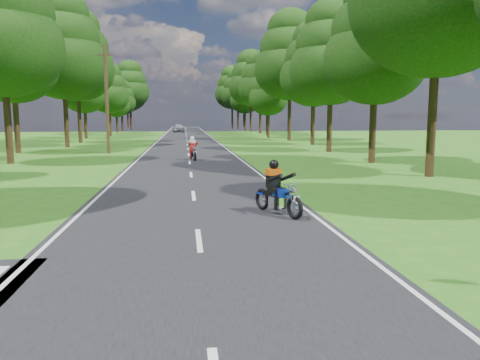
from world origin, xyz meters
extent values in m
plane|color=#286316|center=(0.00, 0.00, 0.00)|extent=(160.00, 160.00, 0.00)
cube|color=black|center=(0.00, 50.00, 0.01)|extent=(7.00, 140.00, 0.02)
cube|color=silver|center=(0.00, 2.00, 0.02)|extent=(0.12, 2.00, 0.01)
cube|color=silver|center=(0.00, 8.00, 0.02)|extent=(0.12, 2.00, 0.01)
cube|color=silver|center=(0.00, 14.00, 0.02)|extent=(0.12, 2.00, 0.01)
cube|color=silver|center=(0.00, 20.00, 0.02)|extent=(0.12, 2.00, 0.01)
cube|color=silver|center=(0.00, 26.00, 0.02)|extent=(0.12, 2.00, 0.01)
cube|color=silver|center=(0.00, 32.00, 0.02)|extent=(0.12, 2.00, 0.01)
cube|color=silver|center=(0.00, 38.00, 0.02)|extent=(0.12, 2.00, 0.01)
cube|color=silver|center=(0.00, 44.00, 0.02)|extent=(0.12, 2.00, 0.01)
cube|color=silver|center=(0.00, 50.00, 0.02)|extent=(0.12, 2.00, 0.01)
cube|color=silver|center=(0.00, 56.00, 0.02)|extent=(0.12, 2.00, 0.01)
cube|color=silver|center=(0.00, 62.00, 0.02)|extent=(0.12, 2.00, 0.01)
cube|color=silver|center=(0.00, 68.00, 0.02)|extent=(0.12, 2.00, 0.01)
cube|color=silver|center=(0.00, 74.00, 0.02)|extent=(0.12, 2.00, 0.01)
cube|color=silver|center=(0.00, 80.00, 0.02)|extent=(0.12, 2.00, 0.01)
cube|color=silver|center=(0.00, 86.00, 0.02)|extent=(0.12, 2.00, 0.01)
cube|color=silver|center=(0.00, 92.00, 0.02)|extent=(0.12, 2.00, 0.01)
cube|color=silver|center=(0.00, 98.00, 0.02)|extent=(0.12, 2.00, 0.01)
cube|color=silver|center=(0.00, 104.00, 0.02)|extent=(0.12, 2.00, 0.01)
cube|color=silver|center=(0.00, 110.00, 0.02)|extent=(0.12, 2.00, 0.01)
cube|color=silver|center=(0.00, 116.00, 0.02)|extent=(0.12, 2.00, 0.01)
cube|color=silver|center=(-3.30, 50.00, 0.02)|extent=(0.10, 140.00, 0.01)
cube|color=silver|center=(3.30, 50.00, 0.02)|extent=(0.10, 140.00, 0.01)
cylinder|color=black|center=(-10.57, 20.76, 1.96)|extent=(0.40, 0.40, 3.91)
ellipsoid|color=#0C340B|center=(-10.57, 20.76, 6.78)|extent=(6.85, 6.85, 5.82)
ellipsoid|color=#0C340B|center=(-10.57, 20.76, 8.68)|extent=(5.87, 5.87, 4.99)
cylinder|color=black|center=(-12.94, 29.18, 1.90)|extent=(0.40, 0.40, 3.79)
ellipsoid|color=#0C340B|center=(-12.94, 29.18, 6.57)|extent=(6.64, 6.64, 5.64)
ellipsoid|color=#0C340B|center=(-12.94, 29.18, 8.41)|extent=(5.69, 5.69, 4.84)
ellipsoid|color=#0C340B|center=(-12.94, 29.18, 10.26)|extent=(4.27, 4.27, 3.63)
cylinder|color=black|center=(-10.82, 35.60, 2.16)|extent=(0.40, 0.40, 4.32)
ellipsoid|color=#0C340B|center=(-10.82, 35.60, 7.47)|extent=(7.56, 7.56, 6.42)
ellipsoid|color=#0C340B|center=(-10.82, 35.60, 9.58)|extent=(6.48, 6.48, 5.51)
ellipsoid|color=#0C340B|center=(-10.82, 35.60, 11.68)|extent=(4.86, 4.86, 4.13)
cylinder|color=black|center=(-11.26, 43.10, 2.20)|extent=(0.40, 0.40, 4.40)
ellipsoid|color=#0C340B|center=(-11.26, 43.10, 7.62)|extent=(7.71, 7.71, 6.55)
ellipsoid|color=#0C340B|center=(-11.26, 43.10, 9.77)|extent=(6.60, 6.60, 5.61)
ellipsoid|color=#0C340B|center=(-11.26, 43.10, 11.92)|extent=(4.95, 4.95, 4.21)
cylinder|color=black|center=(-12.61, 52.78, 1.60)|extent=(0.40, 0.40, 3.20)
ellipsoid|color=#0C340B|center=(-12.61, 52.78, 5.54)|extent=(5.60, 5.60, 4.76)
ellipsoid|color=#0C340B|center=(-12.61, 52.78, 7.10)|extent=(4.80, 4.80, 4.08)
ellipsoid|color=#0C340B|center=(-12.61, 52.78, 8.66)|extent=(3.60, 3.60, 3.06)
cylinder|color=black|center=(-10.75, 60.15, 1.61)|extent=(0.40, 0.40, 3.22)
ellipsoid|color=#0C340B|center=(-10.75, 60.15, 5.58)|extent=(5.64, 5.64, 4.79)
ellipsoid|color=#0C340B|center=(-10.75, 60.15, 7.15)|extent=(4.83, 4.83, 4.11)
ellipsoid|color=#0C340B|center=(-10.75, 60.15, 8.72)|extent=(3.62, 3.62, 3.08)
cylinder|color=black|center=(-12.29, 67.91, 1.80)|extent=(0.40, 0.40, 3.61)
ellipsoid|color=#0C340B|center=(-12.29, 67.91, 6.25)|extent=(6.31, 6.31, 5.37)
ellipsoid|color=#0C340B|center=(-12.29, 67.91, 8.01)|extent=(5.41, 5.41, 4.60)
ellipsoid|color=#0C340B|center=(-12.29, 67.91, 9.76)|extent=(4.06, 4.06, 3.45)
cylinder|color=black|center=(-11.94, 75.74, 1.33)|extent=(0.40, 0.40, 2.67)
ellipsoid|color=#0C340B|center=(-11.94, 75.74, 4.62)|extent=(4.67, 4.67, 3.97)
ellipsoid|color=#0C340B|center=(-11.94, 75.74, 5.92)|extent=(4.00, 4.00, 3.40)
ellipsoid|color=#0C340B|center=(-11.94, 75.74, 7.22)|extent=(3.00, 3.00, 2.55)
cylinder|color=black|center=(-12.18, 84.90, 1.54)|extent=(0.40, 0.40, 3.09)
ellipsoid|color=#0C340B|center=(-12.18, 84.90, 5.34)|extent=(5.40, 5.40, 4.59)
ellipsoid|color=#0C340B|center=(-12.18, 84.90, 6.85)|extent=(4.63, 4.63, 3.93)
ellipsoid|color=#0C340B|center=(-12.18, 84.90, 8.35)|extent=(3.47, 3.47, 2.95)
cylinder|color=black|center=(-11.23, 91.41, 2.24)|extent=(0.40, 0.40, 4.48)
ellipsoid|color=#0C340B|center=(-11.23, 91.41, 7.75)|extent=(7.84, 7.84, 6.66)
ellipsoid|color=#0C340B|center=(-11.23, 91.41, 9.94)|extent=(6.72, 6.72, 5.71)
ellipsoid|color=#0C340B|center=(-11.23, 91.41, 12.12)|extent=(5.04, 5.04, 4.28)
cylinder|color=black|center=(-12.28, 100.39, 2.05)|extent=(0.40, 0.40, 4.09)
ellipsoid|color=#0C340B|center=(-12.28, 100.39, 7.09)|extent=(7.16, 7.16, 6.09)
ellipsoid|color=#0C340B|center=(-12.28, 100.39, 9.08)|extent=(6.14, 6.14, 5.22)
ellipsoid|color=#0C340B|center=(-12.28, 100.39, 11.08)|extent=(4.61, 4.61, 3.92)
cylinder|color=black|center=(11.06, 12.20, 2.28)|extent=(0.40, 0.40, 4.56)
ellipsoid|color=#0C340B|center=(11.06, 12.20, 7.89)|extent=(7.98, 7.98, 6.78)
cylinder|color=black|center=(10.92, 18.69, 1.75)|extent=(0.40, 0.40, 3.49)
ellipsoid|color=#0C340B|center=(10.92, 18.69, 6.05)|extent=(6.12, 6.12, 5.20)
ellipsoid|color=#0C340B|center=(10.92, 18.69, 7.75)|extent=(5.24, 5.24, 4.46)
ellipsoid|color=#0C340B|center=(10.92, 18.69, 9.46)|extent=(3.93, 3.93, 3.34)
cylinder|color=black|center=(11.06, 27.58, 1.85)|extent=(0.40, 0.40, 3.69)
ellipsoid|color=#0C340B|center=(11.06, 27.58, 6.39)|extent=(6.46, 6.46, 5.49)
ellipsoid|color=#0C340B|center=(11.06, 27.58, 8.19)|extent=(5.54, 5.54, 4.71)
ellipsoid|color=#0C340B|center=(11.06, 27.58, 9.99)|extent=(4.15, 4.15, 3.53)
cylinder|color=black|center=(12.17, 36.42, 1.87)|extent=(0.40, 0.40, 3.74)
ellipsoid|color=#0C340B|center=(12.17, 36.42, 6.48)|extent=(6.55, 6.55, 5.57)
ellipsoid|color=#0C340B|center=(12.17, 36.42, 8.31)|extent=(5.62, 5.62, 4.77)
ellipsoid|color=#0C340B|center=(12.17, 36.42, 10.13)|extent=(4.21, 4.21, 3.58)
cylinder|color=black|center=(11.72, 44.72, 2.32)|extent=(0.40, 0.40, 4.64)
ellipsoid|color=#0C340B|center=(11.72, 44.72, 8.04)|extent=(8.12, 8.12, 6.91)
ellipsoid|color=#0C340B|center=(11.72, 44.72, 10.30)|extent=(6.96, 6.96, 5.92)
ellipsoid|color=#0C340B|center=(11.72, 44.72, 12.56)|extent=(5.22, 5.22, 4.44)
cylinder|color=black|center=(10.55, 51.92, 1.45)|extent=(0.40, 0.40, 2.91)
ellipsoid|color=#0C340B|center=(10.55, 51.92, 5.03)|extent=(5.09, 5.09, 4.33)
ellipsoid|color=#0C340B|center=(10.55, 51.92, 6.45)|extent=(4.36, 4.36, 3.71)
ellipsoid|color=#0C340B|center=(10.55, 51.92, 7.87)|extent=(3.27, 3.27, 2.78)
cylinder|color=black|center=(11.77, 59.40, 1.94)|extent=(0.40, 0.40, 3.88)
ellipsoid|color=#0C340B|center=(11.77, 59.40, 6.71)|extent=(6.78, 6.78, 5.77)
ellipsoid|color=#0C340B|center=(11.77, 59.40, 8.60)|extent=(5.81, 5.81, 4.94)
ellipsoid|color=#0C340B|center=(11.77, 59.40, 10.49)|extent=(4.36, 4.36, 3.71)
cylinder|color=black|center=(12.10, 67.87, 2.09)|extent=(0.40, 0.40, 4.18)
ellipsoid|color=#0C340B|center=(12.10, 67.87, 7.23)|extent=(7.31, 7.31, 6.21)
ellipsoid|color=#0C340B|center=(12.10, 67.87, 9.27)|extent=(6.27, 6.27, 5.33)
ellipsoid|color=#0C340B|center=(12.10, 67.87, 11.31)|extent=(4.70, 4.70, 4.00)
cylinder|color=black|center=(11.80, 76.83, 2.32)|extent=(0.40, 0.40, 4.63)
ellipsoid|color=#0C340B|center=(11.80, 76.83, 8.02)|extent=(8.11, 8.11, 6.89)
ellipsoid|color=#0C340B|center=(11.80, 76.83, 10.28)|extent=(6.95, 6.95, 5.91)
ellipsoid|color=#0C340B|center=(11.80, 76.83, 12.54)|extent=(5.21, 5.21, 4.43)
cylinder|color=black|center=(11.69, 84.12, 1.68)|extent=(0.40, 0.40, 3.36)
ellipsoid|color=#0C340B|center=(11.69, 84.12, 5.82)|extent=(5.88, 5.88, 5.00)
ellipsoid|color=#0C340B|center=(11.69, 84.12, 7.46)|extent=(5.04, 5.04, 4.29)
ellipsoid|color=#0C340B|center=(11.69, 84.12, 9.10)|extent=(3.78, 3.78, 3.21)
cylinder|color=black|center=(11.14, 91.34, 2.04)|extent=(0.40, 0.40, 4.09)
ellipsoid|color=#0C340B|center=(11.14, 91.34, 7.07)|extent=(7.15, 7.15, 6.08)
ellipsoid|color=#0C340B|center=(11.14, 91.34, 9.07)|extent=(6.13, 6.13, 5.21)
ellipsoid|color=#0C340B|center=(11.14, 91.34, 11.06)|extent=(4.60, 4.60, 3.91)
cylinder|color=black|center=(10.68, 99.10, 2.24)|extent=(0.40, 0.40, 4.48)
ellipsoid|color=#0C340B|center=(10.68, 99.10, 7.76)|extent=(7.84, 7.84, 6.66)
ellipsoid|color=#0C340B|center=(10.68, 99.10, 9.94)|extent=(6.72, 6.72, 5.71)
ellipsoid|color=#0C340B|center=(10.68, 99.10, 12.13)|extent=(5.04, 5.04, 4.28)
cylinder|color=black|center=(-14.00, 110.00, 1.92)|extent=(0.40, 0.40, 3.84)
ellipsoid|color=#0C340B|center=(-14.00, 110.00, 6.65)|extent=(6.72, 6.72, 5.71)
ellipsoid|color=#0C340B|center=(-14.00, 110.00, 8.52)|extent=(5.76, 5.76, 4.90)
ellipsoid|color=#0C340B|center=(-14.00, 110.00, 10.39)|extent=(4.32, 4.32, 3.67)
cylinder|color=black|center=(15.00, 112.00, 2.08)|extent=(0.40, 0.40, 4.16)
ellipsoid|color=#0C340B|center=(15.00, 112.00, 7.20)|extent=(7.28, 7.28, 6.19)
ellipsoid|color=#0C340B|center=(15.00, 112.00, 9.23)|extent=(6.24, 6.24, 5.30)
ellipsoid|color=#0C340B|center=(15.00, 112.00, 11.26)|extent=(4.68, 4.68, 3.98)
cylinder|color=black|center=(-16.00, 95.00, 1.76)|extent=(0.40, 0.40, 3.52)
ellipsoid|color=#0C340B|center=(-16.00, 95.00, 6.09)|extent=(6.16, 6.16, 5.24)
ellipsoid|color=#0C340B|center=(-16.00, 95.00, 7.81)|extent=(5.28, 5.28, 4.49)
ellipsoid|color=#0C340B|center=(-16.00, 95.00, 9.53)|extent=(3.96, 3.96, 3.37)
cylinder|color=black|center=(17.00, 98.00, 2.24)|extent=(0.40, 0.40, 4.48)
ellipsoid|color=#0C340B|center=(17.00, 98.00, 7.76)|extent=(7.84, 7.84, 6.66)
ellipsoid|color=#0C340B|center=(17.00, 98.00, 9.94)|extent=(6.72, 6.72, 5.71)
ellipsoid|color=#0C340B|center=(17.00, 98.00, 12.12)|extent=(5.04, 5.04, 4.28)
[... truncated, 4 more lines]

